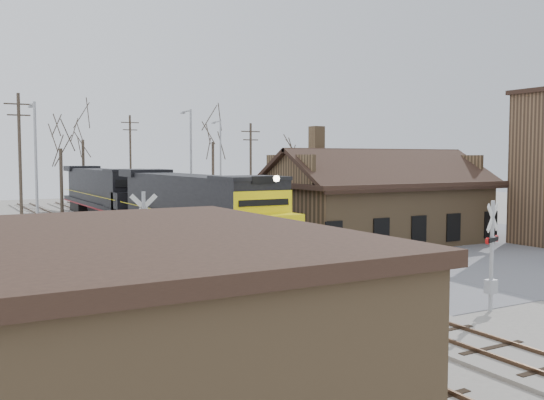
{
  "coord_description": "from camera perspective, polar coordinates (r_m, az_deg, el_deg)",
  "views": [
    {
      "loc": [
        -14.52,
        -20.23,
        5.81
      ],
      "look_at": [
        2.04,
        9.0,
        3.46
      ],
      "focal_mm": 40.0,
      "sensor_mm": 36.0,
      "label": 1
    }
  ],
  "objects": [
    {
      "name": "commercial_building",
      "position": [
        12.86,
        -22.05,
        -12.8
      ],
      "size": [
        12.4,
        10.4,
        4.3
      ],
      "color": "olive",
      "rests_on": "ground"
    },
    {
      "name": "tree_d",
      "position": [
        66.41,
        -5.6,
        6.53
      ],
      "size": [
        5.02,
        5.02,
        12.3
      ],
      "color": "#382D23",
      "rests_on": "ground"
    },
    {
      "name": "tree_c",
      "position": [
        71.26,
        -17.4,
        6.47
      ],
      "size": [
        5.22,
        5.22,
        12.79
      ],
      "color": "#382D23",
      "rests_on": "ground"
    },
    {
      "name": "utility_pole_b",
      "position": [
        68.62,
        -13.17,
        3.6
      ],
      "size": [
        2.0,
        0.24,
        10.47
      ],
      "color": "#382D23",
      "rests_on": "ground"
    },
    {
      "name": "crossbuck_near",
      "position": [
        24.39,
        19.96,
        -5.32
      ],
      "size": [
        1.15,
        0.5,
        4.21
      ],
      "rotation": [
        0.0,
        0.0,
        0.36
      ],
      "color": "#A5A8AD",
      "rests_on": "ground"
    },
    {
      "name": "road",
      "position": [
        25.57,
        6.06,
        -9.13
      ],
      "size": [
        60.0,
        9.0,
        0.03
      ],
      "primitive_type": "cube",
      "color": "slate",
      "rests_on": "ground"
    },
    {
      "name": "parking_lot",
      "position": [
        40.97,
        23.61,
        -4.47
      ],
      "size": [
        22.0,
        26.0,
        0.03
      ],
      "primitive_type": "cube",
      "color": "slate",
      "rests_on": "ground"
    },
    {
      "name": "track_main",
      "position": [
        38.54,
        -7.07,
        -4.61
      ],
      "size": [
        3.4,
        90.0,
        0.24
      ],
      "color": "#9B968C",
      "rests_on": "ground"
    },
    {
      "name": "utility_pole_c",
      "position": [
        58.65,
        -2.02,
        2.99
      ],
      "size": [
        2.0,
        0.24,
        9.13
      ],
      "color": "#382D23",
      "rests_on": "ground"
    },
    {
      "name": "tree_b",
      "position": [
        59.29,
        -19.3,
        5.66
      ],
      "size": [
        4.45,
        4.45,
        10.9
      ],
      "color": "#382D23",
      "rests_on": "ground"
    },
    {
      "name": "crossbuck_far",
      "position": [
        25.93,
        -11.93,
        -4.44
      ],
      "size": [
        1.24,
        0.37,
        4.41
      ],
      "rotation": [
        0.0,
        0.0,
        2.91
      ],
      "color": "#A5A8AD",
      "rests_on": "ground"
    },
    {
      "name": "utility_pole_a",
      "position": [
        48.09,
        -22.62,
        3.31
      ],
      "size": [
        2.0,
        0.24,
        10.52
      ],
      "color": "#382D23",
      "rests_on": "ground"
    },
    {
      "name": "depot",
      "position": [
        41.87,
        9.88,
        -0.72
      ],
      "size": [
        15.2,
        9.31,
        7.9
      ],
      "color": "olive",
      "rests_on": "ground"
    },
    {
      "name": "locomotive_lead",
      "position": [
        38.46,
        -7.23,
        -0.85
      ],
      "size": [
        3.3,
        22.11,
        4.91
      ],
      "color": "black",
      "rests_on": "ground"
    },
    {
      "name": "streetlight_b",
      "position": [
        48.65,
        -7.68,
        3.43
      ],
      "size": [
        0.25,
        2.04,
        9.64
      ],
      "color": "#A5A8AD",
      "rests_on": "ground"
    },
    {
      "name": "streetlight_a",
      "position": [
        41.25,
        -21.34,
        2.89
      ],
      "size": [
        0.25,
        2.04,
        9.34
      ],
      "color": "#A5A8AD",
      "rests_on": "ground"
    },
    {
      "name": "tree_e",
      "position": [
        70.04,
        1.6,
        4.24
      ],
      "size": [
        3.51,
        3.51,
        8.6
      ],
      "color": "#382D23",
      "rests_on": "ground"
    },
    {
      "name": "ground",
      "position": [
        25.57,
        6.06,
        -9.16
      ],
      "size": [
        140.0,
        140.0,
        0.0
      ],
      "primitive_type": "plane",
      "color": "#9B968C",
      "rests_on": "ground"
    },
    {
      "name": "locomotive_trailing",
      "position": [
        59.73,
        -15.41,
        0.75
      ],
      "size": [
        3.3,
        22.11,
        4.65
      ],
      "color": "black",
      "rests_on": "ground"
    },
    {
      "name": "track_siding",
      "position": [
        37.08,
        -13.53,
        -5.03
      ],
      "size": [
        3.4,
        90.0,
        0.24
      ],
      "color": "#9B968C",
      "rests_on": "ground"
    },
    {
      "name": "streetlight_c",
      "position": [
        61.01,
        -4.91,
        3.51
      ],
      "size": [
        0.25,
        2.04,
        9.54
      ],
      "color": "#A5A8AD",
      "rests_on": "ground"
    }
  ]
}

